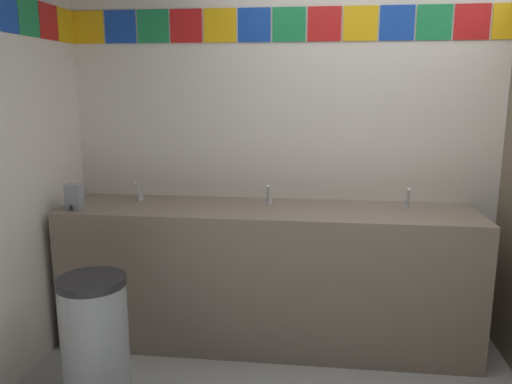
% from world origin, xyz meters
% --- Properties ---
extents(wall_back, '(4.45, 0.09, 2.79)m').
position_xyz_m(wall_back, '(0.00, 1.45, 1.40)').
color(wall_back, silver).
rests_on(wall_back, ground_plane).
extents(vanity_counter, '(2.59, 0.59, 0.89)m').
position_xyz_m(vanity_counter, '(-0.88, 1.11, 0.46)').
color(vanity_counter, gray).
rests_on(vanity_counter, ground_plane).
extents(faucet_left, '(0.04, 0.10, 0.14)m').
position_xyz_m(faucet_left, '(-1.74, 1.20, 0.95)').
color(faucet_left, silver).
rests_on(faucet_left, vanity_counter).
extents(faucet_center, '(0.04, 0.10, 0.14)m').
position_xyz_m(faucet_center, '(-0.88, 1.20, 0.95)').
color(faucet_center, silver).
rests_on(faucet_center, vanity_counter).
extents(faucet_right, '(0.04, 0.10, 0.14)m').
position_xyz_m(faucet_right, '(-0.02, 1.20, 0.95)').
color(faucet_right, silver).
rests_on(faucet_right, vanity_counter).
extents(soap_dispenser, '(0.09, 0.09, 0.16)m').
position_xyz_m(soap_dispenser, '(-2.06, 0.93, 0.97)').
color(soap_dispenser, gray).
rests_on(soap_dispenser, vanity_counter).
extents(trash_bin, '(0.35, 0.35, 0.69)m').
position_xyz_m(trash_bin, '(-1.70, 0.33, 0.35)').
color(trash_bin, '#999EA3').
rests_on(trash_bin, ground_plane).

